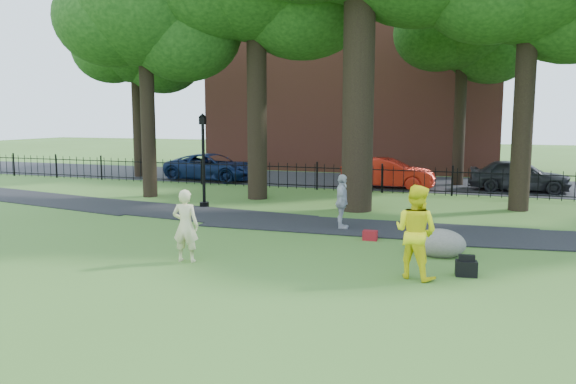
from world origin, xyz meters
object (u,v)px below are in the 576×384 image
at_px(lamppost, 203,162).
at_px(red_sedan, 388,173).
at_px(woman, 186,226).
at_px(man, 416,232).
at_px(boulder, 440,241).

distance_m(lamppost, red_sedan, 9.60).
xyz_separation_m(lamppost, red_sedan, (5.51, 7.80, -1.00)).
bearing_deg(lamppost, woman, -69.42).
distance_m(man, lamppost, 10.93).
distance_m(boulder, lamppost, 10.13).
bearing_deg(woman, man, 177.07).
distance_m(woman, lamppost, 7.99).
height_order(man, red_sedan, man).
bearing_deg(lamppost, man, -42.70).
bearing_deg(boulder, red_sedan, 105.39).
xyz_separation_m(woman, boulder, (5.54, 2.58, -0.49)).
relative_size(woman, boulder, 1.38).
distance_m(woman, boulder, 6.13).
xyz_separation_m(man, lamppost, (-8.58, 6.73, 0.72)).
bearing_deg(red_sedan, man, -168.90).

